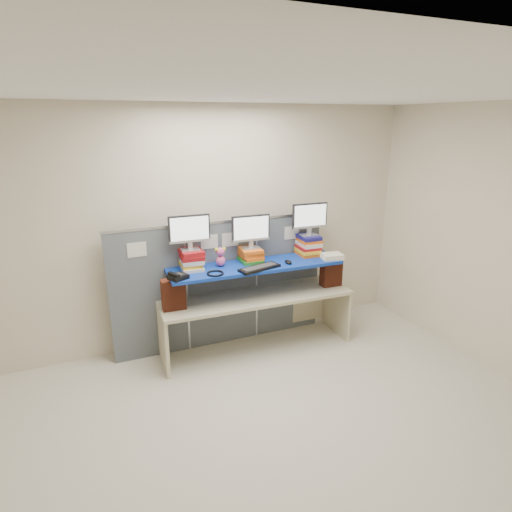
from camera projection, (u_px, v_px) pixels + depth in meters
name	position (u px, v px, depth m)	size (l,w,h in m)	color
room	(294.00, 283.00, 3.32)	(5.00, 4.00, 2.80)	beige
cubicle_partition	(222.00, 283.00, 5.07)	(2.60, 0.06, 1.53)	#4E545B
desk	(256.00, 305.00, 5.00)	(2.25, 0.72, 0.68)	beige
brick_pier_left	(173.00, 294.00, 4.53)	(0.25, 0.13, 0.33)	maroon
brick_pier_right	(331.00, 272.00, 5.19)	(0.25, 0.13, 0.33)	maroon
blue_board	(256.00, 266.00, 4.85)	(1.99, 0.50, 0.04)	navy
book_stack_left	(191.00, 259.00, 4.68)	(0.26, 0.32, 0.21)	beige
book_stack_center	(251.00, 255.00, 4.92)	(0.26, 0.29, 0.16)	#1F7421
book_stack_right	(308.00, 245.00, 5.17)	(0.28, 0.31, 0.24)	orange
monitor_left	(189.00, 230.00, 4.57)	(0.45, 0.13, 0.39)	#B8B8BE
monitor_center	(251.00, 230.00, 4.83)	(0.45, 0.13, 0.39)	#B8B8BE
monitor_right	(310.00, 217.00, 5.06)	(0.45, 0.13, 0.39)	#B8B8BE
keyboard	(259.00, 268.00, 4.69)	(0.51, 0.27, 0.03)	black
mouse	(288.00, 262.00, 4.87)	(0.07, 0.12, 0.04)	black
desk_phone	(178.00, 276.00, 4.39)	(0.23, 0.22, 0.07)	black
headset	(215.00, 273.00, 4.53)	(0.18, 0.18, 0.02)	black
plush_toy	(221.00, 257.00, 4.75)	(0.13, 0.10, 0.22)	#DD548B
binder_stack	(332.00, 256.00, 5.04)	(0.27, 0.23, 0.06)	beige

